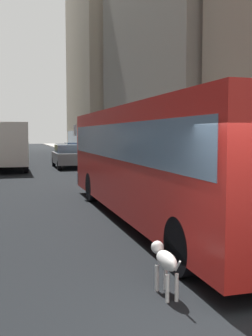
# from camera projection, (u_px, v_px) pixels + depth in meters

# --- Properties ---
(ground_plane) EXTENTS (120.00, 120.00, 0.00)m
(ground_plane) POSITION_uv_depth(u_px,v_px,m) (40.00, 159.00, 38.27)
(ground_plane) COLOR black
(sidewalk_right) EXTENTS (2.40, 110.00, 0.15)m
(sidewalk_right) POSITION_uv_depth(u_px,v_px,m) (98.00, 157.00, 39.84)
(sidewalk_right) COLOR #9E9991
(sidewalk_right) RESTS_ON ground
(building_right_mid) EXTENTS (9.53, 21.29, 21.12)m
(building_right_mid) POSITION_uv_depth(u_px,v_px,m) (185.00, 38.00, 33.99)
(building_right_mid) COLOR gray
(building_right_mid) RESTS_ON ground
(building_right_far) EXTENTS (11.71, 19.43, 23.44)m
(building_right_far) POSITION_uv_depth(u_px,v_px,m) (118.00, 67.00, 55.41)
(building_right_far) COLOR #A0937F
(building_right_far) RESTS_ON ground
(transit_bus) EXTENTS (2.78, 11.53, 3.05)m
(transit_bus) POSITION_uv_depth(u_px,v_px,m) (158.00, 155.00, 10.80)
(transit_bus) COLOR red
(transit_bus) RESTS_ON ground
(car_grey_wagon) EXTENTS (1.90, 4.24, 1.62)m
(car_grey_wagon) POSITION_uv_depth(u_px,v_px,m) (69.00, 156.00, 27.67)
(car_grey_wagon) COLOR slate
(car_grey_wagon) RESTS_ON ground
(car_yellow_taxi) EXTENTS (1.90, 4.63, 1.62)m
(car_yellow_taxi) POSITION_uv_depth(u_px,v_px,m) (9.00, 147.00, 48.93)
(car_yellow_taxi) COLOR yellow
(car_yellow_taxi) RESTS_ON ground
(car_blue_hatchback) EXTENTS (1.87, 4.35, 1.62)m
(car_blue_hatchback) POSITION_uv_depth(u_px,v_px,m) (76.00, 152.00, 34.88)
(car_blue_hatchback) COLOR #4C6BB7
(car_blue_hatchback) RESTS_ON ground
(car_white_van) EXTENTS (1.90, 4.58, 1.62)m
(car_white_van) POSITION_uv_depth(u_px,v_px,m) (9.00, 151.00, 36.52)
(car_white_van) COLOR silver
(car_white_van) RESTS_ON ground
(box_truck) EXTENTS (2.30, 7.50, 3.05)m
(box_truck) POSITION_uv_depth(u_px,v_px,m) (8.00, 145.00, 26.19)
(box_truck) COLOR #A51919
(box_truck) RESTS_ON ground
(dalmatian_dog) EXTENTS (0.22, 0.96, 0.72)m
(dalmatian_dog) POSITION_uv_depth(u_px,v_px,m) (165.00, 260.00, 5.84)
(dalmatian_dog) COLOR white
(dalmatian_dog) RESTS_ON ground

